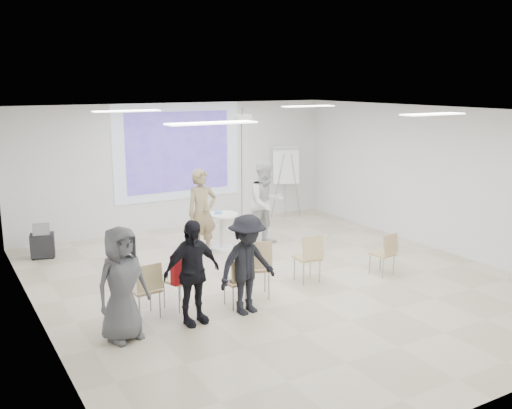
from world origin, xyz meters
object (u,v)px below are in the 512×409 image
audience_left (192,265)px  audience_outer (122,277)px  chair_right_inner (309,254)px  laptop (237,279)px  chair_far_left (146,286)px  pedestal_table (223,229)px  chair_center (256,264)px  player_left (202,207)px  av_cart (42,242)px  chair_left_mid (183,276)px  flipchart_easel (286,166)px  player_right (266,198)px  audience_mid (247,258)px  chair_left_inner (239,278)px  chair_right_far (385,251)px

audience_left → audience_outer: bearing=173.5°
chair_right_inner → laptop: (-1.60, -0.27, -0.09)m
audience_left → audience_outer: 1.04m
audience_outer → chair_far_left: bearing=27.3°
pedestal_table → chair_center: size_ratio=0.85×
player_left → av_cart: player_left is taller
audience_left → chair_right_inner: bearing=5.2°
audience_left → chair_left_mid: bearing=73.6°
flipchart_easel → player_right: bearing=-109.9°
audience_left → audience_outer: size_ratio=1.00×
chair_center → audience_left: 1.39m
pedestal_table → chair_right_inner: 2.62m
pedestal_table → flipchart_easel: size_ratio=0.47×
chair_right_inner → audience_mid: size_ratio=0.50×
audience_outer → flipchart_easel: bearing=23.0°
chair_right_inner → audience_left: audience_left is taller
player_right → chair_right_inner: 2.64m
pedestal_table → audience_outer: audience_outer is taller
chair_left_inner → av_cart: size_ratio=1.17×
laptop → audience_left: (-0.88, -0.28, 0.47)m
audience_left → player_left: bearing=55.3°
chair_far_left → chair_center: bearing=-9.0°
player_right → audience_mid: (-2.23, -3.13, -0.13)m
pedestal_table → chair_far_left: 3.74m
player_left → chair_right_far: player_left is taller
pedestal_table → audience_outer: (-3.14, -3.16, 0.46)m
laptop → player_left: bearing=-102.6°
chair_far_left → chair_left_mid: size_ratio=0.97×
pedestal_table → av_cart: (-3.41, 1.32, -0.13)m
laptop → audience_mid: bearing=90.4°
audience_outer → flipchart_easel: 7.68m
chair_left_inner → audience_left: audience_left is taller
chair_center → audience_left: audience_left is taller
chair_right_far → av_cart: 6.77m
pedestal_table → audience_left: 3.81m
audience_left → audience_mid: audience_left is taller
chair_left_inner → chair_center: bearing=25.0°
chair_right_inner → laptop: 1.63m
pedestal_table → audience_mid: (-1.21, -3.22, 0.44)m
chair_far_left → audience_left: (0.53, -0.49, 0.38)m
chair_right_far → player_right: bearing=96.4°
flipchart_easel → av_cart: flipchart_easel is taller
chair_right_inner → audience_outer: 3.59m
pedestal_table → player_left: (-0.56, -0.20, 0.57)m
pedestal_table → player_right: 1.17m
chair_right_inner → audience_left: bearing=-162.7°
player_right → flipchart_easel: player_right is taller
chair_center → audience_outer: bearing=-149.1°
player_right → chair_center: player_right is taller
chair_left_inner → flipchart_easel: size_ratio=0.44×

